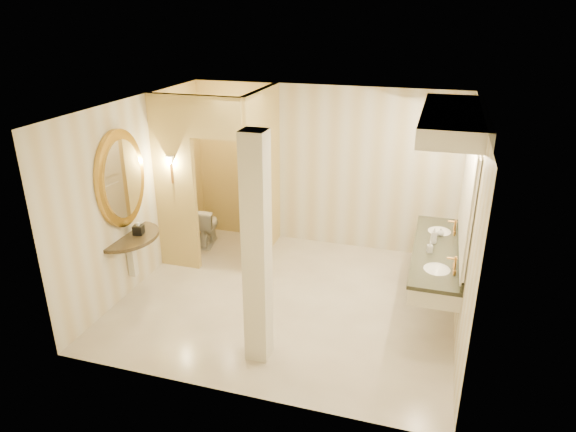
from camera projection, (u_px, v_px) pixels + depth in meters
name	position (u px, v px, depth m)	size (l,w,h in m)	color
floor	(288.00, 299.00, 7.25)	(4.50, 4.50, 0.00)	silver
ceiling	(288.00, 107.00, 6.23)	(4.50, 4.50, 0.00)	silver
wall_back	(323.00, 168.00, 8.51)	(4.50, 0.02, 2.70)	beige
wall_front	(228.00, 282.00, 4.97)	(4.50, 0.02, 2.70)	beige
wall_left	(138.00, 193.00, 7.34)	(0.02, 4.00, 2.70)	beige
wall_right	(468.00, 230.00, 6.14)	(0.02, 4.00, 2.70)	beige
toilet_closet	(237.00, 178.00, 7.89)	(1.50, 1.55, 2.70)	#F0D57D
wall_sconce	(170.00, 161.00, 7.49)	(0.14, 0.14, 0.42)	#D59044
vanity	(447.00, 195.00, 6.46)	(0.75, 2.39, 2.09)	silver
console_shelf	(124.00, 204.00, 6.97)	(1.03, 1.03, 1.97)	black
pillar	(257.00, 252.00, 5.58)	(0.26, 0.26, 2.70)	silver
tissue_box	(139.00, 230.00, 7.16)	(0.13, 0.13, 0.13)	black
toilet	(206.00, 225.00, 8.82)	(0.38, 0.67, 0.69)	white
soap_bottle_a	(430.00, 247.00, 6.63)	(0.07, 0.07, 0.15)	beige
soap_bottle_b	(441.00, 232.00, 7.10)	(0.09, 0.09, 0.12)	silver
soap_bottle_c	(434.00, 235.00, 6.86)	(0.09, 0.09, 0.23)	#C6B28C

